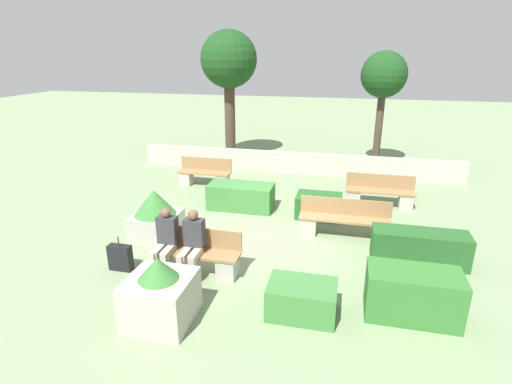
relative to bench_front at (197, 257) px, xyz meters
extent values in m
plane|color=gray|center=(0.90, 1.92, -0.33)|extent=(60.00, 60.00, 0.00)
cube|color=#ADA89E|center=(0.90, 7.31, 0.03)|extent=(11.40, 0.30, 0.72)
cube|color=#937047|center=(0.00, -0.04, 0.11)|extent=(1.74, 0.44, 0.05)
cube|color=#937047|center=(0.00, 0.20, 0.34)|extent=(1.74, 0.04, 0.40)
cube|color=#ADA89E|center=(-0.64, -0.04, -0.12)|extent=(0.36, 0.40, 0.42)
cube|color=#ADA89E|center=(0.64, -0.04, -0.12)|extent=(0.36, 0.40, 0.42)
cube|color=#937047|center=(2.78, 2.29, 0.11)|extent=(2.11, 0.44, 0.05)
cube|color=#937047|center=(2.78, 2.53, 0.34)|extent=(2.11, 0.04, 0.40)
cube|color=#ADA89E|center=(1.96, 2.29, -0.12)|extent=(0.36, 0.40, 0.42)
cube|color=#ADA89E|center=(3.61, 2.29, -0.12)|extent=(0.36, 0.40, 0.42)
cube|color=#937047|center=(3.69, 4.51, 0.11)|extent=(1.87, 0.44, 0.05)
cube|color=#937047|center=(3.69, 4.75, 0.34)|extent=(1.87, 0.04, 0.40)
cube|color=#ADA89E|center=(2.99, 4.51, -0.12)|extent=(0.36, 0.40, 0.42)
cube|color=#ADA89E|center=(4.40, 4.51, -0.12)|extent=(0.36, 0.40, 0.42)
cube|color=#937047|center=(-1.72, 5.11, 0.11)|extent=(1.71, 0.44, 0.05)
cube|color=#937047|center=(-1.72, 5.35, 0.34)|extent=(1.71, 0.04, 0.40)
cube|color=#ADA89E|center=(-2.34, 5.11, -0.12)|extent=(0.36, 0.40, 0.42)
cube|color=#ADA89E|center=(-1.09, 5.11, -0.12)|extent=(0.36, 0.40, 0.42)
cube|color=#B2A893|center=(-0.11, -0.25, 0.20)|extent=(0.14, 0.46, 0.13)
cube|color=#B2A893|center=(0.09, -0.25, 0.20)|extent=(0.14, 0.46, 0.13)
cube|color=#B2A893|center=(-0.13, -0.48, -0.03)|extent=(0.11, 0.11, 0.60)
cube|color=#B2A893|center=(0.11, -0.48, -0.03)|extent=(0.11, 0.11, 0.60)
cube|color=#333338|center=(-0.01, -0.01, 0.54)|extent=(0.38, 0.22, 0.54)
sphere|color=brown|center=(-0.01, -0.03, 0.91)|extent=(0.20, 0.20, 0.20)
cube|color=#B2A893|center=(-0.66, -0.25, 0.20)|extent=(0.14, 0.46, 0.13)
cube|color=#B2A893|center=(-0.46, -0.25, 0.20)|extent=(0.14, 0.46, 0.13)
cube|color=#B2A893|center=(-0.68, -0.48, -0.03)|extent=(0.11, 0.11, 0.60)
cube|color=#B2A893|center=(-0.44, -0.48, -0.03)|extent=(0.11, 0.11, 0.60)
cube|color=#333338|center=(-0.56, -0.01, 0.54)|extent=(0.38, 0.22, 0.54)
sphere|color=brown|center=(-0.56, -0.03, 0.90)|extent=(0.19, 0.19, 0.19)
cube|color=#33702D|center=(3.94, -0.49, 0.08)|extent=(1.48, 0.77, 0.82)
cube|color=#235623|center=(2.10, 3.40, -0.04)|extent=(1.18, 0.81, 0.59)
cube|color=#3D7A38|center=(2.18, -0.85, -0.05)|extent=(1.12, 0.76, 0.56)
cube|color=#235623|center=(4.31, 1.43, 0.01)|extent=(1.90, 0.62, 0.68)
cube|color=#3D7A38|center=(-0.05, 3.48, 0.02)|extent=(1.78, 0.82, 0.70)
cube|color=#ADA89E|center=(-1.52, 1.34, -0.06)|extent=(1.03, 1.03, 0.55)
cone|color=#387533|center=(-1.52, 1.34, 0.52)|extent=(0.96, 0.96, 0.59)
cube|color=#ADA89E|center=(-0.01, -1.53, 0.05)|extent=(1.01, 1.01, 0.77)
cone|color=#387533|center=(-0.01, -1.53, 0.62)|extent=(0.64, 0.64, 0.36)
cube|color=black|center=(-1.52, -0.25, -0.07)|extent=(0.46, 0.19, 0.53)
cylinder|color=#333338|center=(-1.52, -0.25, 0.29)|extent=(0.02, 0.02, 0.20)
cylinder|color=#473828|center=(-1.92, 8.77, 1.29)|extent=(0.41, 0.41, 3.25)
sphere|color=#194219|center=(-1.92, 8.77, 3.51)|extent=(2.16, 2.16, 2.16)
cylinder|color=#473828|center=(3.77, 8.73, 1.12)|extent=(0.27, 0.27, 2.91)
sphere|color=#194219|center=(3.77, 8.73, 3.02)|extent=(1.62, 1.62, 1.62)
camera|label=1|loc=(2.72, -6.48, 3.82)|focal=28.00mm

